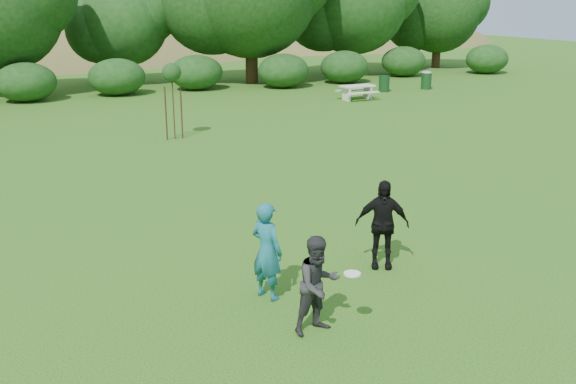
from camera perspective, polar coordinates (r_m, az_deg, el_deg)
name	(u,v)px	position (r m, az deg, el deg)	size (l,w,h in m)	color
ground	(361,292)	(11.94, 6.54, -8.85)	(120.00, 120.00, 0.00)	#19470C
player_teal	(267,251)	(11.34, -1.89, -5.25)	(0.65, 0.43, 1.79)	#185F70
player_grey	(318,285)	(10.26, 2.71, -8.24)	(0.79, 0.62, 1.62)	#29292C
player_black	(382,224)	(12.74, 8.36, -2.84)	(1.05, 0.44, 1.80)	black
trash_can_near	(384,84)	(37.09, 8.54, 9.50)	(0.60, 0.60, 0.90)	#153B1A
frisbee	(352,274)	(10.09, 5.73, -7.24)	(0.27, 0.27, 0.03)	white
sapling	(172,75)	(24.36, -10.30, 10.23)	(0.70, 0.70, 2.85)	#382516
picnic_table	(357,90)	(33.91, 6.17, 9.01)	(1.80, 1.48, 0.76)	beige
trash_can_lidded	(426,80)	(38.58, 12.19, 9.73)	(0.60, 0.60, 1.05)	#163D1C
hillside	(29,152)	(79.45, -22.06, 3.29)	(150.00, 72.00, 52.00)	olive
tree_row	(136,2)	(38.73, -13.38, 16.12)	(53.92, 10.38, 9.62)	#3A2616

